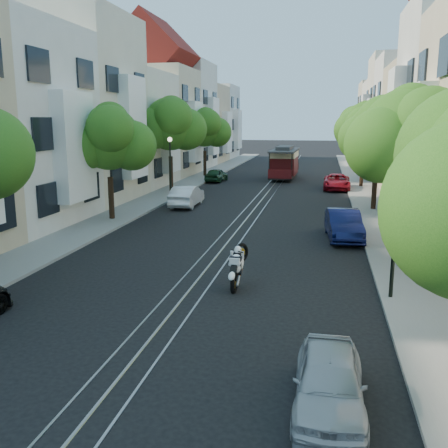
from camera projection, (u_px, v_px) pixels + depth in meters
The scene contains 24 objects.
ground at pixel (270, 190), 39.55m from camera, with size 200.00×200.00×0.00m, color black.
sidewalk_east at pixel (364, 192), 38.14m from camera, with size 2.50×80.00×0.12m, color gray.
sidewalk_west at pixel (182, 187), 40.92m from camera, with size 2.50×80.00×0.12m, color gray.
rail_left at pixel (263, 189), 39.65m from camera, with size 0.06×80.00×0.02m, color gray.
rail_slot at pixel (270, 190), 39.54m from camera, with size 0.06×80.00×0.02m, color gray.
rail_right at pixel (277, 190), 39.44m from camera, with size 0.06×80.00×0.02m, color gray.
lane_line at pixel (270, 190), 39.55m from camera, with size 0.08×80.00×0.01m, color tan.
townhouses_east at pixel (434, 123), 36.13m from camera, with size 7.75×72.00×12.00m.
townhouses_west at pixel (126, 124), 40.70m from camera, with size 7.75×72.00×11.76m.
tree_e_b at pixel (409, 139), 18.92m from camera, with size 4.93×4.08×6.68m.
tree_e_c at pixel (379, 134), 29.51m from camera, with size 4.84×3.99×6.52m.
tree_e_d at pixel (365, 127), 40.01m from camera, with size 5.01×4.16×6.85m.
tree_w_b at pixel (109, 140), 26.55m from camera, with size 4.72×3.87×6.27m.
tree_w_c at pixel (171, 125), 36.98m from camera, with size 5.13×4.28×7.09m.
tree_w_d at pixel (205, 129), 47.63m from camera, with size 4.84×3.99×6.52m.
lamp_east at pixel (397, 209), 14.72m from camera, with size 0.32×0.32×4.16m.
lamp_west at pixel (170, 158), 34.41m from camera, with size 0.32×0.32×4.16m.
sportbike_rider at pixel (237, 264), 16.36m from camera, with size 0.48×1.86×1.40m.
cable_car at pixel (285, 161), 46.75m from camera, with size 2.46×7.27×2.77m.
parked_car_e_near at pixel (329, 381), 9.46m from camera, with size 1.34×3.32×1.13m, color #A8ACB4.
parked_car_e_mid at pixel (344, 225), 23.06m from camera, with size 1.43×4.11×1.35m, color #0D1341.
parked_car_e_far at pixel (337, 182), 39.54m from camera, with size 2.04×4.42×1.23m, color maroon.
parked_car_w_mid at pixel (187, 196), 31.88m from camera, with size 1.42×4.08×1.34m, color silver.
parked_car_w_far at pixel (216, 175), 44.65m from camera, with size 1.41×3.51×1.20m, color #16381F.
Camera 1 is at (4.13, -11.22, 5.43)m, focal length 40.00 mm.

